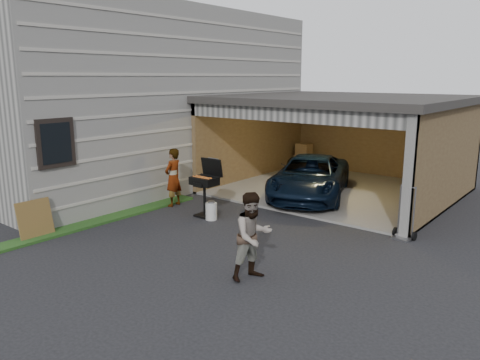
% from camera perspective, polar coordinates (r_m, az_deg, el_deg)
% --- Properties ---
extents(ground, '(80.00, 80.00, 0.00)m').
position_cam_1_polar(ground, '(10.14, -9.60, -7.55)').
color(ground, black).
rests_on(ground, ground).
extents(house, '(7.00, 11.00, 5.50)m').
position_cam_1_polar(house, '(16.73, -13.44, 9.77)').
color(house, '#474744').
rests_on(house, ground).
extents(groundcover_strip, '(0.50, 8.00, 0.06)m').
position_cam_1_polar(groundcover_strip, '(11.34, -21.07, -5.90)').
color(groundcover_strip, '#193814').
rests_on(groundcover_strip, ground).
extents(garage, '(6.80, 6.30, 2.90)m').
position_cam_1_polar(garage, '(14.63, 12.64, 6.00)').
color(garage, '#605E59').
rests_on(garage, ground).
extents(minivan, '(3.33, 4.59, 1.16)m').
position_cam_1_polar(minivan, '(13.55, 8.53, 0.14)').
color(minivan, black).
rests_on(minivan, ground).
extents(woman, '(0.46, 0.62, 1.57)m').
position_cam_1_polar(woman, '(12.73, -8.14, 0.31)').
color(woman, '#ADC0D9').
rests_on(woman, ground).
extents(man, '(0.80, 0.90, 1.55)m').
position_cam_1_polar(man, '(8.06, 1.58, -6.87)').
color(man, '#3D2218').
rests_on(man, ground).
extents(bbq_grill, '(0.65, 0.57, 1.44)m').
position_cam_1_polar(bbq_grill, '(11.67, -4.24, -0.36)').
color(bbq_grill, black).
rests_on(bbq_grill, ground).
extents(propane_tank, '(0.37, 0.37, 0.42)m').
position_cam_1_polar(propane_tank, '(11.52, -3.52, -3.83)').
color(propane_tank, silver).
rests_on(propane_tank, ground).
extents(plywood_panel, '(0.21, 0.76, 0.84)m').
position_cam_1_polar(plywood_panel, '(11.08, -23.70, -4.43)').
color(plywood_panel, brown).
rests_on(plywood_panel, ground).
extents(hand_truck, '(0.50, 0.40, 1.18)m').
position_cam_1_polar(hand_truck, '(10.76, 19.36, -5.63)').
color(hand_truck, slate).
rests_on(hand_truck, ground).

